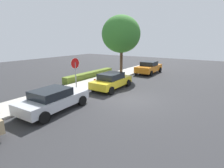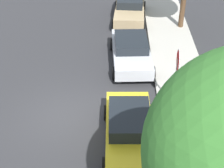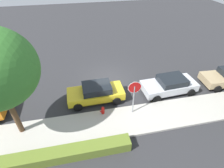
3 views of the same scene
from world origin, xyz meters
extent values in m
plane|color=#2D2D30|center=(0.00, 0.00, 0.00)|extent=(60.00, 60.00, 0.00)
cube|color=#B2ADA3|center=(0.00, 5.21, 0.07)|extent=(32.00, 2.53, 0.14)
cylinder|color=gray|center=(-0.74, 4.56, 1.20)|extent=(0.08, 0.08, 2.40)
cylinder|color=white|center=(-0.74, 4.56, 2.32)|extent=(0.87, 0.06, 0.87)
cylinder|color=red|center=(-0.74, 4.56, 2.32)|extent=(0.82, 0.07, 0.82)
cube|color=yellow|center=(1.57, 2.62, 0.60)|extent=(4.21, 1.80, 0.59)
cube|color=black|center=(1.47, 2.62, 1.15)|extent=(2.11, 1.55, 0.51)
cylinder|color=black|center=(0.17, 1.73, 0.32)|extent=(0.64, 0.23, 0.64)
cylinder|color=black|center=(0.14, 3.46, 0.32)|extent=(0.64, 0.23, 0.64)
cylinder|color=black|center=(3.01, 1.78, 0.32)|extent=(0.64, 0.23, 0.64)
cylinder|color=black|center=(2.98, 3.51, 0.32)|extent=(0.64, 0.23, 0.64)
cube|color=silver|center=(-4.27, 2.85, 0.60)|extent=(4.40, 2.06, 0.58)
cube|color=black|center=(-4.45, 2.84, 1.12)|extent=(2.14, 1.72, 0.46)
cylinder|color=black|center=(-2.86, 3.84, 0.32)|extent=(0.65, 0.25, 0.64)
cylinder|color=black|center=(-2.76, 2.01, 0.32)|extent=(0.65, 0.25, 0.64)
cylinder|color=black|center=(-5.78, 3.69, 0.32)|extent=(0.65, 0.25, 0.64)
cylinder|color=black|center=(-5.69, 1.85, 0.32)|extent=(0.65, 0.25, 0.64)
cube|color=orange|center=(10.08, 2.74, 0.65)|extent=(4.54, 1.90, 0.70)
cube|color=black|center=(10.12, 2.74, 1.25)|extent=(1.95, 1.66, 0.49)
cylinder|color=black|center=(11.62, 3.68, 0.32)|extent=(0.64, 0.22, 0.64)
cylinder|color=black|center=(11.62, 1.80, 0.32)|extent=(0.64, 0.22, 0.64)
cylinder|color=black|center=(8.54, 3.69, 0.32)|extent=(0.64, 0.22, 0.64)
cylinder|color=black|center=(8.53, 1.80, 0.32)|extent=(0.64, 0.22, 0.64)
cylinder|color=#513823|center=(6.55, 4.67, 1.73)|extent=(0.31, 0.31, 3.47)
ellipsoid|color=#387A2D|center=(6.50, 4.71, 4.72)|extent=(4.22, 4.22, 4.02)
cylinder|color=red|center=(1.30, 4.26, 0.28)|extent=(0.22, 0.22, 0.55)
sphere|color=red|center=(1.30, 4.26, 0.61)|extent=(0.21, 0.21, 0.21)
cylinder|color=red|center=(1.45, 4.26, 0.33)|extent=(0.08, 0.09, 0.09)
cube|color=olive|center=(3.85, 7.00, 0.34)|extent=(7.31, 0.77, 0.68)
camera|label=1|loc=(-10.52, -5.51, 4.14)|focal=28.00mm
camera|label=2|loc=(10.96, 2.15, 9.36)|focal=55.00mm
camera|label=3|loc=(2.43, 12.69, 9.13)|focal=28.00mm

